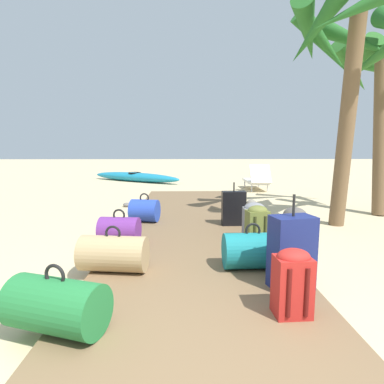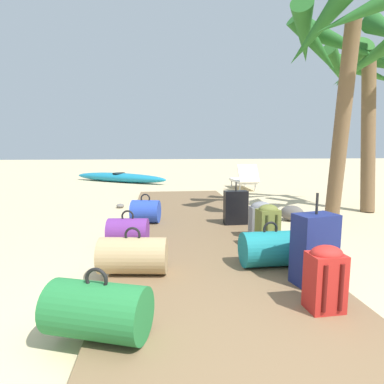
{
  "view_description": "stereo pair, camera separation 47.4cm",
  "coord_description": "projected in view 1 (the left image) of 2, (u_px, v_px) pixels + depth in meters",
  "views": [
    {
      "loc": [
        -0.1,
        -1.37,
        1.35
      ],
      "look_at": [
        0.01,
        4.22,
        0.55
      ],
      "focal_mm": 29.69,
      "sensor_mm": 36.0,
      "label": 1
    },
    {
      "loc": [
        -0.58,
        -1.34,
        1.35
      ],
      "look_at": [
        0.01,
        4.22,
        0.55
      ],
      "focal_mm": 29.69,
      "sensor_mm": 36.0,
      "label": 2
    }
  ],
  "objects": [
    {
      "name": "duffel_bag_purple",
      "position": [
        119.0,
        230.0,
        4.22
      ],
      "size": [
        0.55,
        0.4,
        0.46
      ],
      "color": "#6B2D84",
      "rests_on": "boardwalk"
    },
    {
      "name": "rock_right_near",
      "position": [
        295.0,
        215.0,
        5.67
      ],
      "size": [
        0.53,
        0.5,
        0.28
      ],
      "primitive_type": "ellipsoid",
      "rotation": [
        0.0,
        0.0,
        2.59
      ],
      "color": "#5B5651",
      "rests_on": "ground"
    },
    {
      "name": "suitcase_black",
      "position": [
        234.0,
        208.0,
        5.16
      ],
      "size": [
        0.39,
        0.18,
        0.7
      ],
      "color": "black",
      "rests_on": "boardwalk"
    },
    {
      "name": "ground_plane",
      "position": [
        193.0,
        241.0,
        4.59
      ],
      "size": [
        60.0,
        60.0,
        0.0
      ],
      "primitive_type": "plane",
      "color": "#D1BA8C"
    },
    {
      "name": "duffel_bag_teal",
      "position": [
        252.0,
        250.0,
        3.34
      ],
      "size": [
        0.61,
        0.4,
        0.49
      ],
      "color": "#197A7F",
      "rests_on": "boardwalk"
    },
    {
      "name": "backpack_grey",
      "position": [
        254.0,
        220.0,
        4.37
      ],
      "size": [
        0.3,
        0.22,
        0.52
      ],
      "color": "slate",
      "rests_on": "boardwalk"
    },
    {
      "name": "palm_tree_near_right",
      "position": [
        354.0,
        40.0,
        4.95
      ],
      "size": [
        2.34,
        2.45,
        3.75
      ],
      "color": "brown",
      "rests_on": "ground"
    },
    {
      "name": "kayak",
      "position": [
        135.0,
        177.0,
        12.39
      ],
      "size": [
        3.87,
        2.81,
        0.36
      ],
      "color": "teal",
      "rests_on": "ground"
    },
    {
      "name": "backpack_red",
      "position": [
        293.0,
        281.0,
        2.38
      ],
      "size": [
        0.28,
        0.24,
        0.52
      ],
      "color": "red",
      "rests_on": "boardwalk"
    },
    {
      "name": "duffel_bag_green",
      "position": [
        57.0,
        305.0,
        2.19
      ],
      "size": [
        0.75,
        0.57,
        0.49
      ],
      "color": "#237538",
      "rests_on": "boardwalk"
    },
    {
      "name": "boardwalk",
      "position": [
        192.0,
        225.0,
        5.35
      ],
      "size": [
        2.17,
        7.68,
        0.08
      ],
      "primitive_type": "cube",
      "color": "brown",
      "rests_on": "ground"
    },
    {
      "name": "rock_right_mid",
      "position": [
        251.0,
        203.0,
        7.23
      ],
      "size": [
        0.28,
        0.29,
        0.16
      ],
      "primitive_type": "ellipsoid",
      "rotation": [
        0.0,
        0.0,
        2.82
      ],
      "color": "gray",
      "rests_on": "ground"
    },
    {
      "name": "rock_left_near",
      "position": [
        127.0,
        205.0,
        7.18
      ],
      "size": [
        0.19,
        0.18,
        0.1
      ],
      "primitive_type": "ellipsoid",
      "rotation": [
        0.0,
        0.0,
        0.13
      ],
      "color": "slate",
      "rests_on": "ground"
    },
    {
      "name": "duffel_bag_blue",
      "position": [
        145.0,
        210.0,
        5.41
      ],
      "size": [
        0.53,
        0.46,
        0.49
      ],
      "color": "#2847B7",
      "rests_on": "boardwalk"
    },
    {
      "name": "duffel_bag_tan",
      "position": [
        114.0,
        253.0,
        3.26
      ],
      "size": [
        0.72,
        0.45,
        0.48
      ],
      "color": "tan",
      "rests_on": "boardwalk"
    },
    {
      "name": "lounge_chair",
      "position": [
        257.0,
        180.0,
        9.93
      ],
      "size": [
        0.6,
        1.51,
        0.81
      ],
      "color": "white",
      "rests_on": "ground"
    },
    {
      "name": "palm_tree_far_right",
      "position": [
        383.0,
        77.0,
        6.13
      ],
      "size": [
        2.17,
        2.29,
        3.5
      ],
      "color": "brown",
      "rests_on": "ground"
    },
    {
      "name": "suitcase_navy",
      "position": [
        292.0,
        252.0,
        2.85
      ],
      "size": [
        0.42,
        0.31,
        0.86
      ],
      "color": "navy",
      "rests_on": "boardwalk"
    },
    {
      "name": "backpack_olive",
      "position": [
        257.0,
        227.0,
        3.91
      ],
      "size": [
        0.28,
        0.25,
        0.56
      ],
      "color": "olive",
      "rests_on": "boardwalk"
    }
  ]
}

